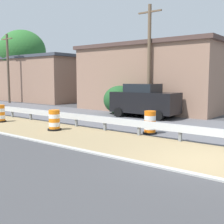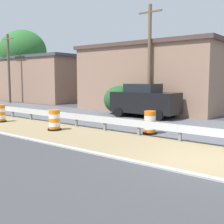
{
  "view_description": "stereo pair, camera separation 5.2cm",
  "coord_description": "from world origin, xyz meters",
  "px_view_note": "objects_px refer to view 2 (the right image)",
  "views": [
    {
      "loc": [
        -8.6,
        -3.23,
        2.6
      ],
      "look_at": [
        2.67,
        5.63,
        0.93
      ],
      "focal_mm": 46.21,
      "sensor_mm": 36.0,
      "label": 1
    },
    {
      "loc": [
        -8.57,
        -3.27,
        2.6
      ],
      "look_at": [
        2.67,
        5.63,
        0.93
      ],
      "focal_mm": 46.21,
      "sensor_mm": 36.0,
      "label": 2
    }
  ],
  "objects_px": {
    "traffic_barrel_mid": "(1,114)",
    "utility_pole_near": "(149,59)",
    "traffic_barrel_close": "(54,121)",
    "car_mid_far_lane": "(145,101)",
    "utility_pole_mid": "(9,67)",
    "traffic_barrel_nearest": "(150,123)"
  },
  "relations": [
    {
      "from": "traffic_barrel_mid",
      "to": "utility_pole_near",
      "type": "xyz_separation_m",
      "value": [
        8.24,
        -5.32,
        3.5
      ]
    },
    {
      "from": "traffic_barrel_close",
      "to": "utility_pole_near",
      "type": "distance_m",
      "value": 8.82
    },
    {
      "from": "car_mid_far_lane",
      "to": "utility_pole_mid",
      "type": "distance_m",
      "value": 17.69
    },
    {
      "from": "traffic_barrel_mid",
      "to": "utility_pole_near",
      "type": "distance_m",
      "value": 10.41
    },
    {
      "from": "traffic_barrel_mid",
      "to": "utility_pole_mid",
      "type": "relative_size",
      "value": 0.14
    },
    {
      "from": "traffic_barrel_nearest",
      "to": "car_mid_far_lane",
      "type": "distance_m",
      "value": 5.92
    },
    {
      "from": "traffic_barrel_close",
      "to": "traffic_barrel_nearest",
      "type": "bearing_deg",
      "value": -63.22
    },
    {
      "from": "traffic_barrel_nearest",
      "to": "utility_pole_near",
      "type": "distance_m",
      "value": 7.76
    },
    {
      "from": "car_mid_far_lane",
      "to": "traffic_barrel_mid",
      "type": "bearing_deg",
      "value": -130.11
    },
    {
      "from": "traffic_barrel_mid",
      "to": "utility_pole_near",
      "type": "relative_size",
      "value": 0.14
    },
    {
      "from": "utility_pole_near",
      "to": "utility_pole_mid",
      "type": "relative_size",
      "value": 1.06
    },
    {
      "from": "utility_pole_near",
      "to": "traffic_barrel_close",
      "type": "bearing_deg",
      "value": 175.48
    },
    {
      "from": "traffic_barrel_nearest",
      "to": "car_mid_far_lane",
      "type": "height_order",
      "value": "car_mid_far_lane"
    },
    {
      "from": "traffic_barrel_mid",
      "to": "utility_pole_near",
      "type": "height_order",
      "value": "utility_pole_near"
    },
    {
      "from": "traffic_barrel_close",
      "to": "traffic_barrel_mid",
      "type": "distance_m",
      "value": 4.68
    },
    {
      "from": "utility_pole_near",
      "to": "traffic_barrel_nearest",
      "type": "bearing_deg",
      "value": -148.37
    },
    {
      "from": "traffic_barrel_mid",
      "to": "car_mid_far_lane",
      "type": "bearing_deg",
      "value": -38.11
    },
    {
      "from": "car_mid_far_lane",
      "to": "utility_pole_near",
      "type": "xyz_separation_m",
      "value": [
        1.04,
        0.33,
        2.84
      ]
    },
    {
      "from": "traffic_barrel_close",
      "to": "car_mid_far_lane",
      "type": "height_order",
      "value": "car_mid_far_lane"
    },
    {
      "from": "traffic_barrel_nearest",
      "to": "utility_pole_near",
      "type": "relative_size",
      "value": 0.14
    },
    {
      "from": "traffic_barrel_mid",
      "to": "traffic_barrel_close",
      "type": "bearing_deg",
      "value": -87.96
    },
    {
      "from": "traffic_barrel_mid",
      "to": "car_mid_far_lane",
      "type": "distance_m",
      "value": 9.17
    }
  ]
}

